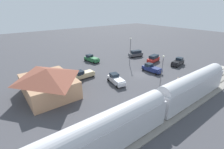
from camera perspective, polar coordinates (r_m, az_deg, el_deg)
The scene contains 14 objects.
ground_plane at distance 42.72m, azimuth 10.12°, elevation 0.04°, with size 200.00×200.00×0.00m, color #424247.
railway_track at distance 35.82m, azimuth 26.76°, elevation -6.69°, with size 4.80×70.00×0.30m.
platform at distance 37.35m, azimuth 21.40°, elevation -4.45°, with size 3.20×46.00×0.30m.
station_building at distance 33.93m, azimuth -21.43°, elevation -2.25°, with size 12.03×9.53×5.40m.
pedestrian_on_platform at distance 38.43m, azimuth 22.05°, elevation -1.91°, with size 0.36×0.36×1.71m.
pickup_tan at distance 40.02m, azimuth -10.07°, elevation 0.05°, with size 2.11×5.45×2.14m.
pickup_black at distance 52.23m, azimuth 22.11°, elevation 4.11°, with size 2.94×5.67×2.14m.
suv_red at distance 52.83m, azimuth 14.32°, elevation 5.43°, with size 2.92×5.20×2.22m.
pickup_navy at distance 44.56m, azimuth 13.69°, elevation 2.12°, with size 5.47×2.65×2.14m.
suv_charcoal at distance 57.53m, azimuth 8.34°, elevation 7.29°, with size 2.92×5.20×2.22m.
pickup_green at distance 52.03m, azimuth -7.20°, elevation 5.57°, with size 5.65×3.17×2.14m.
pickup_silver at distance 36.72m, azimuth 1.44°, elevation -1.72°, with size 5.67×3.23×2.14m.
light_pole_near_platform at distance 35.77m, azimuth 17.23°, elevation 2.51°, with size 0.44×0.44×7.02m.
light_pole_lot_center at distance 48.06m, azimuth 6.43°, elevation 9.18°, with size 0.44×0.44×8.13m.
Camera 1 is at (-26.23, 29.56, 16.21)m, focal length 26.09 mm.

